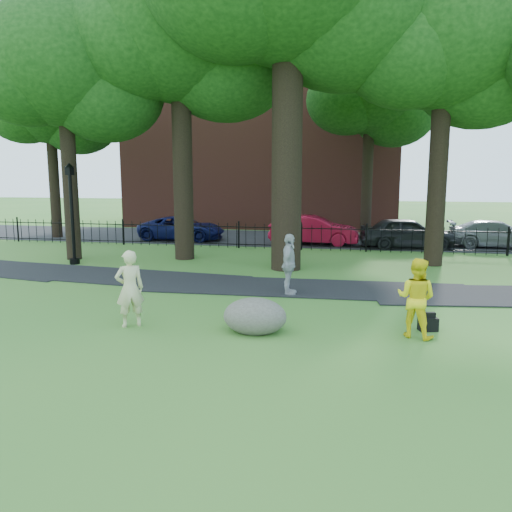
% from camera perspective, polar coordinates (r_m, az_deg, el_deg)
% --- Properties ---
extents(ground, '(120.00, 120.00, 0.00)m').
position_cam_1_polar(ground, '(11.96, -1.36, -7.61)').
color(ground, '#306F26').
rests_on(ground, ground).
extents(footpath, '(36.07, 3.85, 0.03)m').
position_cam_1_polar(footpath, '(15.53, 5.47, -3.71)').
color(footpath, black).
rests_on(footpath, ground).
extents(street, '(80.00, 7.00, 0.02)m').
position_cam_1_polar(street, '(27.50, 6.07, 1.92)').
color(street, black).
rests_on(street, ground).
extents(iron_fence, '(44.00, 0.04, 1.20)m').
position_cam_1_polar(iron_fence, '(23.47, 5.16, 2.16)').
color(iron_fence, black).
rests_on(iron_fence, ground).
extents(brick_building, '(18.00, 8.00, 12.00)m').
position_cam_1_polar(brick_building, '(35.86, 0.95, 13.25)').
color(brick_building, brown).
rests_on(brick_building, ground).
extents(tree_row, '(26.82, 7.96, 12.42)m').
position_cam_1_polar(tree_row, '(20.22, 5.84, 22.58)').
color(tree_row, black).
rests_on(tree_row, ground).
extents(woman, '(0.78, 0.73, 1.78)m').
position_cam_1_polar(woman, '(11.81, -14.23, -3.63)').
color(woman, beige).
rests_on(woman, ground).
extents(man, '(1.03, 0.93, 1.73)m').
position_cam_1_polar(man, '(11.25, 17.83, -4.58)').
color(man, yellow).
rests_on(man, ground).
extents(pedestrian, '(0.44, 1.05, 1.79)m').
position_cam_1_polar(pedestrian, '(14.51, 3.79, -0.98)').
color(pedestrian, '#ADACB1').
rests_on(pedestrian, ground).
extents(boulder, '(1.58, 1.29, 0.83)m').
position_cam_1_polar(boulder, '(11.15, -0.13, -6.63)').
color(boulder, '#6A6758').
rests_on(boulder, ground).
extents(lamppost, '(0.39, 0.39, 3.94)m').
position_cam_1_polar(lamppost, '(20.75, -20.28, 4.40)').
color(lamppost, black).
rests_on(lamppost, ground).
extents(backpack, '(0.46, 0.35, 0.30)m').
position_cam_1_polar(backpack, '(11.96, 19.06, -7.37)').
color(backpack, black).
rests_on(backpack, ground).
extents(red_bag, '(0.44, 0.34, 0.26)m').
position_cam_1_polar(red_bag, '(12.53, -0.69, -6.19)').
color(red_bag, maroon).
rests_on(red_bag, ground).
extents(red_sedan, '(4.47, 1.65, 1.46)m').
position_cam_1_polar(red_sedan, '(25.31, 6.64, 2.95)').
color(red_sedan, maroon).
rests_on(red_sedan, ground).
extents(navy_van, '(4.63, 2.18, 1.28)m').
position_cam_1_polar(navy_van, '(27.26, -8.46, 3.16)').
color(navy_van, '#0D1242').
rests_on(navy_van, ground).
extents(grey_car, '(4.55, 2.25, 1.49)m').
position_cam_1_polar(grey_car, '(24.92, 16.87, 2.55)').
color(grey_car, black).
rests_on(grey_car, ground).
extents(silver_car, '(4.59, 2.08, 1.30)m').
position_cam_1_polar(silver_car, '(26.73, 25.80, 2.25)').
color(silver_car, gray).
rests_on(silver_car, ground).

